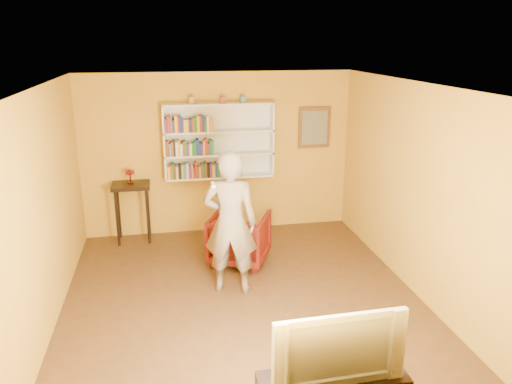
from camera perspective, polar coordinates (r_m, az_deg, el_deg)
room_shell at (r=6.13m, az=-1.62°, el=-3.80°), size 5.30×5.80×2.88m
bookshelf at (r=8.27m, az=-4.30°, el=5.88°), size 1.80×0.29×1.23m
books_row_lower at (r=8.24m, az=-7.09°, el=2.44°), size 0.86×0.19×0.27m
books_row_middle at (r=8.15m, az=-7.55°, el=5.00°), size 0.77×0.19×0.27m
books_row_upper at (r=8.08m, az=-7.76°, el=7.65°), size 0.75×0.19×0.27m
ornament_left at (r=8.08m, az=-7.36°, el=10.38°), size 0.08×0.08×0.11m
ornament_centre at (r=8.12m, az=-3.81°, el=10.48°), size 0.08×0.08×0.10m
ornament_right at (r=8.16m, az=-1.54°, el=10.55°), size 0.08×0.08×0.10m
framed_painting at (r=8.63m, az=6.68°, el=7.34°), size 0.55×0.05×0.70m
console_table at (r=8.28m, az=-14.04°, el=-0.19°), size 0.60×0.46×0.98m
ruby_lustre at (r=8.19m, az=-14.21°, el=2.05°), size 0.14×0.14×0.23m
armchair at (r=7.42m, az=-1.91°, el=-5.28°), size 1.07×1.08×0.75m
person at (r=6.39m, az=-2.95°, el=-3.57°), size 0.78×0.61×1.90m
game_remote at (r=5.86m, az=-4.93°, el=0.83°), size 0.04×0.15×0.04m
television at (r=4.38m, az=9.00°, el=-16.67°), size 1.14×0.18×0.65m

